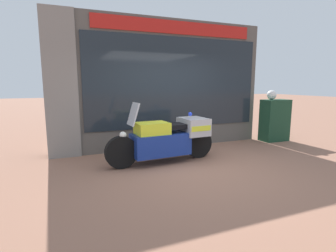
% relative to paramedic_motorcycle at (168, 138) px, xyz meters
% --- Properties ---
extents(ground_plane, '(60.00, 60.00, 0.00)m').
position_rel_paramedic_motorcycle_xyz_m(ground_plane, '(0.42, -0.59, -0.54)').
color(ground_plane, '#8E604C').
extents(shop_building, '(5.69, 0.55, 3.31)m').
position_rel_paramedic_motorcycle_xyz_m(shop_building, '(0.07, 1.40, 1.13)').
color(shop_building, '#56514C').
rests_on(shop_building, ground).
extents(window_display, '(4.53, 0.30, 2.02)m').
position_rel_paramedic_motorcycle_xyz_m(window_display, '(0.70, 1.44, -0.06)').
color(window_display, slate).
rests_on(window_display, ground).
extents(paramedic_motorcycle, '(2.47, 0.71, 1.32)m').
position_rel_paramedic_motorcycle_xyz_m(paramedic_motorcycle, '(0.00, 0.00, 0.00)').
color(paramedic_motorcycle, black).
rests_on(paramedic_motorcycle, ground).
extents(utility_cabinet, '(0.80, 0.45, 1.22)m').
position_rel_paramedic_motorcycle_xyz_m(utility_cabinet, '(3.73, 0.81, 0.07)').
color(utility_cabinet, '#193D28').
rests_on(utility_cabinet, ground).
extents(white_helmet, '(0.27, 0.27, 0.27)m').
position_rel_paramedic_motorcycle_xyz_m(white_helmet, '(3.63, 0.88, 0.82)').
color(white_helmet, white).
rests_on(white_helmet, utility_cabinet).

